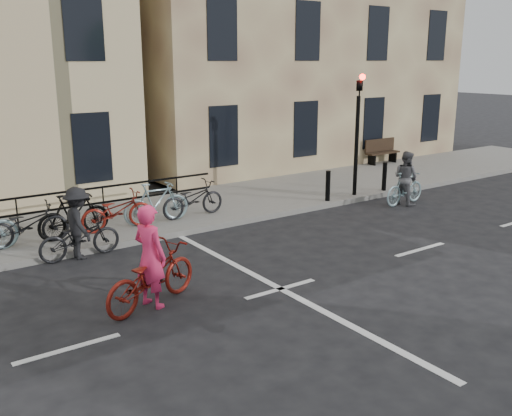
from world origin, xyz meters
TOP-DOWN VIEW (x-y plane):
  - ground at (0.00, 0.00)m, footprint 120.00×120.00m
  - building_east at (9.00, 13.00)m, footprint 14.00×10.00m
  - traffic_light at (6.20, 4.34)m, footprint 0.18×0.30m
  - bollard_east at (5.00, 4.25)m, footprint 0.14×0.14m
  - bollard_west at (7.40, 4.25)m, footprint 0.14×0.14m
  - bench at (11.00, 7.73)m, footprint 1.60×0.41m
  - parked_bikes at (-3.30, 5.04)m, footprint 10.40×1.23m
  - cyclist_pink at (-2.29, 0.72)m, footprint 2.18×1.39m
  - cyclist_grey at (6.98, 3.05)m, footprint 1.68×0.82m
  - cyclist_dark at (-2.50, 3.90)m, footprint 1.79×1.03m

SIDE VIEW (x-z plane):
  - ground at x=0.00m, z-range 0.00..0.00m
  - bollard_east at x=5.00m, z-range 0.15..1.05m
  - bollard_west at x=7.40m, z-range 0.15..1.05m
  - cyclist_dark at x=-2.50m, z-range -0.17..1.41m
  - cyclist_pink at x=-2.29m, z-range -0.28..1.55m
  - parked_bikes at x=-3.30m, z-range 0.12..1.17m
  - cyclist_grey at x=6.98m, z-range -0.15..1.45m
  - bench at x=11.00m, z-range 0.19..1.16m
  - traffic_light at x=6.20m, z-range 0.50..4.40m
  - building_east at x=9.00m, z-range 0.15..12.15m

